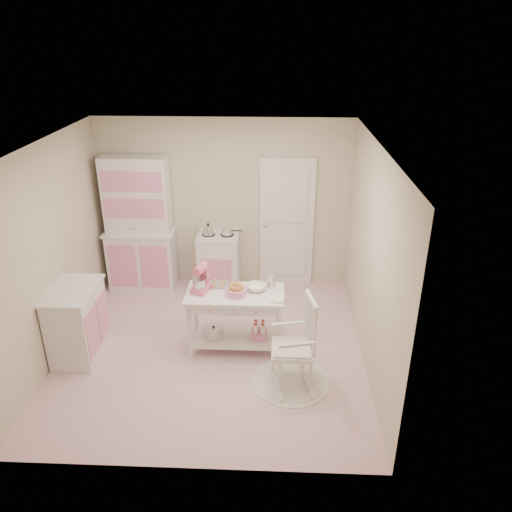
{
  "coord_description": "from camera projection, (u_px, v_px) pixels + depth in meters",
  "views": [
    {
      "loc": [
        0.79,
        -5.27,
        3.77
      ],
      "look_at": [
        0.54,
        0.55,
        1.07
      ],
      "focal_mm": 35.0,
      "sensor_mm": 36.0,
      "label": 1
    }
  ],
  "objects": [
    {
      "name": "bread_basket",
      "position": [
        236.0,
        292.0,
        6.02
      ],
      "size": [
        0.25,
        0.25,
        0.09
      ],
      "primitive_type": "cylinder",
      "color": "pink",
      "rests_on": "work_table"
    },
    {
      "name": "stove",
      "position": [
        219.0,
        262.0,
        7.66
      ],
      "size": [
        0.62,
        0.57,
        0.92
      ],
      "primitive_type": "cube",
      "color": "white",
      "rests_on": "ground"
    },
    {
      "name": "rocking_chair",
      "position": [
        292.0,
        342.0,
        5.57
      ],
      "size": [
        0.62,
        0.8,
        1.1
      ],
      "primitive_type": "cube",
      "rotation": [
        0.0,
        0.0,
        0.21
      ],
      "color": "white",
      "rests_on": "ground"
    },
    {
      "name": "recipe_book",
      "position": [
        272.0,
        298.0,
        5.96
      ],
      "size": [
        0.18,
        0.23,
        0.02
      ],
      "primitive_type": "imported",
      "rotation": [
        0.0,
        0.0,
        -0.15
      ],
      "color": "white",
      "rests_on": "work_table"
    },
    {
      "name": "metal_pitcher",
      "position": [
        271.0,
        281.0,
        6.18
      ],
      "size": [
        0.1,
        0.1,
        0.17
      ],
      "primitive_type": "cylinder",
      "color": "silver",
      "rests_on": "work_table"
    },
    {
      "name": "work_table",
      "position": [
        235.0,
        321.0,
        6.26
      ],
      "size": [
        1.2,
        0.6,
        0.8
      ],
      "primitive_type": "cube",
      "color": "white",
      "rests_on": "ground"
    },
    {
      "name": "cookie_tray",
      "position": [
        224.0,
        285.0,
        6.25
      ],
      "size": [
        0.34,
        0.24,
        0.02
      ],
      "primitive_type": "cube",
      "color": "silver",
      "rests_on": "work_table"
    },
    {
      "name": "stand_mixer",
      "position": [
        200.0,
        279.0,
        6.05
      ],
      "size": [
        0.28,
        0.33,
        0.34
      ],
      "primitive_type": "cube",
      "rotation": [
        0.0,
        0.0,
        -0.35
      ],
      "color": "#E86287",
      "rests_on": "work_table"
    },
    {
      "name": "hutch",
      "position": [
        139.0,
        225.0,
        7.51
      ],
      "size": [
        1.06,
        0.5,
        2.08
      ],
      "primitive_type": "cube",
      "color": "white",
      "rests_on": "ground"
    },
    {
      "name": "base_cabinet",
      "position": [
        77.0,
        322.0,
        6.11
      ],
      "size": [
        0.54,
        0.84,
        0.92
      ],
      "primitive_type": "cube",
      "color": "white",
      "rests_on": "ground"
    },
    {
      "name": "mixing_bowl",
      "position": [
        256.0,
        287.0,
        6.14
      ],
      "size": [
        0.24,
        0.24,
        0.08
      ],
      "primitive_type": "imported",
      "color": "white",
      "rests_on": "work_table"
    },
    {
      "name": "room_shell",
      "position": [
        207.0,
        229.0,
        5.7
      ],
      "size": [
        3.84,
        3.84,
        2.62
      ],
      "color": "#D18393",
      "rests_on": "ground"
    },
    {
      "name": "door",
      "position": [
        287.0,
        223.0,
        7.62
      ],
      "size": [
        0.82,
        0.05,
        2.04
      ],
      "primitive_type": "cube",
      "color": "white",
      "rests_on": "ground"
    },
    {
      "name": "lace_rug",
      "position": [
        291.0,
        381.0,
        5.8
      ],
      "size": [
        0.92,
        0.92,
        0.01
      ],
      "primitive_type": "cylinder",
      "color": "white",
      "rests_on": "ground"
    }
  ]
}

